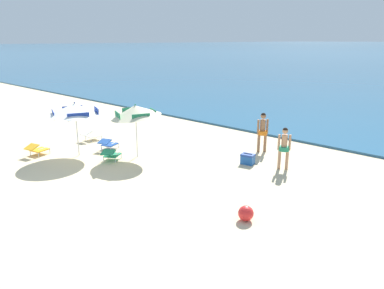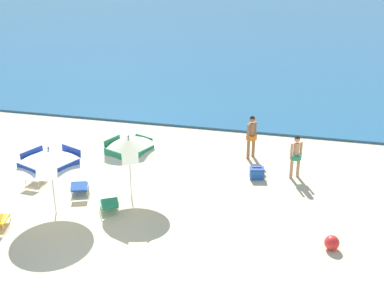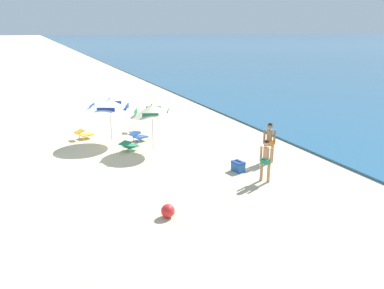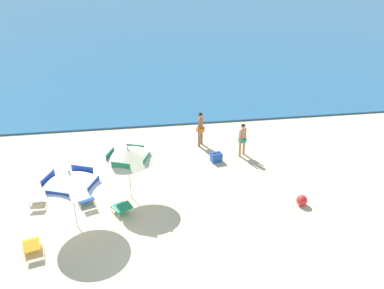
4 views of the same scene
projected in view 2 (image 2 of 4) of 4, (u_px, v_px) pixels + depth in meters
The scene contains 9 objects.
beach_umbrella_striped_main at pixel (49, 157), 14.92m from camera, with size 2.64×2.67×2.26m.
beach_umbrella_striped_second at pixel (129, 144), 15.87m from camera, with size 2.86×2.86×2.22m.
lounge_chair_under_umbrella at pixel (109, 204), 15.65m from camera, with size 0.87×1.00×0.49m.
lounge_chair_beside_umbrella at pixel (34, 177), 17.34m from camera, with size 0.61×0.90×0.51m.
lounge_chair_facing_sea at pixel (80, 187), 16.67m from camera, with size 0.79×0.98×0.49m.
person_standing_near_shore at pixel (296, 154), 17.56m from camera, with size 0.40×0.39×1.58m.
person_standing_beside at pixel (252, 134), 19.06m from camera, with size 0.41×0.44×1.69m.
cooler_box at pixel (257, 173), 17.77m from camera, with size 0.56×0.44×0.43m.
beach_ball at pixel (332, 243), 13.84m from camera, with size 0.41×0.41×0.41m, color red.
Camera 2 is at (3.69, -8.61, 8.13)m, focal length 47.56 mm.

